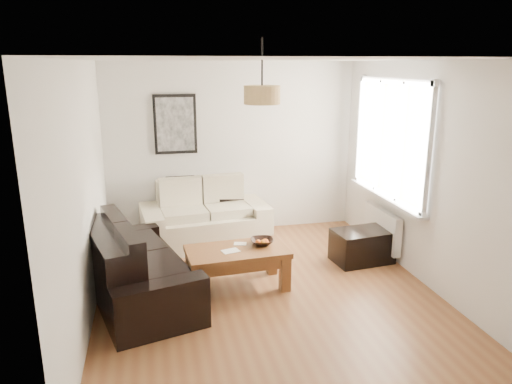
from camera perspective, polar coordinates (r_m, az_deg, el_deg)
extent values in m
plane|color=brown|center=(5.63, 1.36, -11.96)|extent=(4.50, 4.50, 0.00)
cube|color=white|center=(6.79, 14.83, -4.16)|extent=(0.10, 0.90, 0.52)
cylinder|color=tan|center=(5.31, 0.72, 11.54)|extent=(0.40, 0.40, 0.20)
cube|color=black|center=(6.53, 12.56, -6.31)|extent=(0.80, 0.56, 0.43)
cube|color=black|center=(7.10, -9.00, 0.24)|extent=(0.41, 0.13, 0.41)
cube|color=black|center=(7.18, -3.14, 0.45)|extent=(0.39, 0.16, 0.38)
imported|color=black|center=(5.71, 0.74, -5.94)|extent=(0.31, 0.31, 0.07)
sphere|color=orange|center=(5.66, 0.86, -6.08)|extent=(0.08, 0.08, 0.07)
sphere|color=orange|center=(5.67, 1.11, -6.01)|extent=(0.10, 0.10, 0.08)
sphere|color=#EA5A13|center=(5.66, 0.26, -6.06)|extent=(0.08, 0.08, 0.07)
cube|color=silver|center=(5.52, -3.05, -7.05)|extent=(0.22, 0.18, 0.01)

